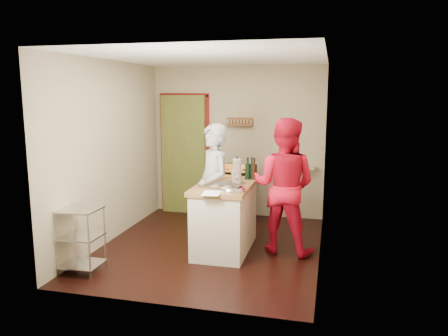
{
  "coord_description": "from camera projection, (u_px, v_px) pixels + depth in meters",
  "views": [
    {
      "loc": [
        1.59,
        -5.64,
        2.15
      ],
      "look_at": [
        0.2,
        0.0,
        1.14
      ],
      "focal_mm": 35.0,
      "sensor_mm": 36.0,
      "label": 1
    }
  ],
  "objects": [
    {
      "name": "ceiling",
      "position": [
        209.0,
        56.0,
        5.7
      ],
      "size": [
        3.0,
        3.5,
        0.02
      ],
      "primitive_type": "cube",
      "color": "white",
      "rests_on": "back_wall"
    },
    {
      "name": "floor",
      "position": [
        210.0,
        247.0,
        6.14
      ],
      "size": [
        3.5,
        3.5,
        0.0
      ],
      "primitive_type": "plane",
      "color": "black",
      "rests_on": "ground"
    },
    {
      "name": "wire_shelving",
      "position": [
        80.0,
        237.0,
        5.22
      ],
      "size": [
        0.48,
        0.4,
        0.8
      ],
      "color": "silver",
      "rests_on": "ground"
    },
    {
      "name": "back_wall",
      "position": [
        203.0,
        150.0,
        7.8
      ],
      "size": [
        3.0,
        0.44,
        2.6
      ],
      "color": "gray",
      "rests_on": "ground"
    },
    {
      "name": "right_wall",
      "position": [
        323.0,
        160.0,
        5.57
      ],
      "size": [
        0.04,
        3.5,
        2.6
      ],
      "primitive_type": "cube",
      "color": "gray",
      "rests_on": "ground"
    },
    {
      "name": "person_stripe",
      "position": [
        213.0,
        189.0,
        5.82
      ],
      "size": [
        0.72,
        0.76,
        1.74
      ],
      "primitive_type": "imported",
      "rotation": [
        0.0,
        0.0,
        -0.9
      ],
      "color": "#A5A5AA",
      "rests_on": "ground"
    },
    {
      "name": "left_wall",
      "position": [
        110.0,
        152.0,
        6.27
      ],
      "size": [
        0.04,
        3.5,
        2.6
      ],
      "primitive_type": "cube",
      "color": "gray",
      "rests_on": "ground"
    },
    {
      "name": "stove",
      "position": [
        236.0,
        194.0,
        7.42
      ],
      "size": [
        0.6,
        0.63,
        1.0
      ],
      "color": "black",
      "rests_on": "ground"
    },
    {
      "name": "island",
      "position": [
        225.0,
        215.0,
        5.95
      ],
      "size": [
        0.73,
        1.35,
        1.24
      ],
      "color": "beige",
      "rests_on": "ground"
    },
    {
      "name": "person_red",
      "position": [
        284.0,
        186.0,
        5.84
      ],
      "size": [
        1.0,
        0.84,
        1.82
      ],
      "primitive_type": "imported",
      "rotation": [
        0.0,
        0.0,
        2.96
      ],
      "color": "red",
      "rests_on": "ground"
    }
  ]
}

